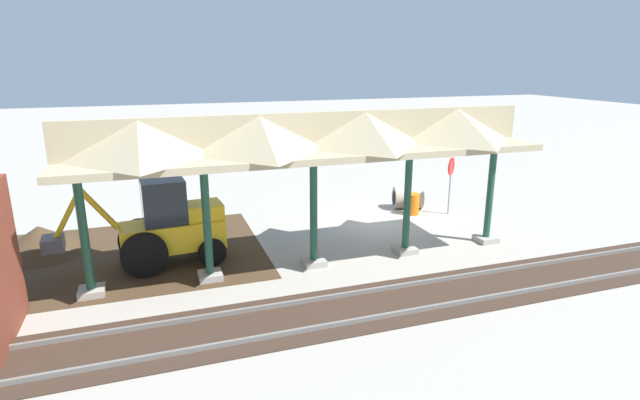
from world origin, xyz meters
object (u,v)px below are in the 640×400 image
at_px(backhoe, 167,227).
at_px(traffic_barrel, 412,204).
at_px(stop_sign, 451,174).
at_px(concrete_pipe, 408,198).

relative_size(backhoe, traffic_barrel, 5.98).
xyz_separation_m(backhoe, traffic_barrel, (-10.10, -2.25, -0.81)).
height_order(stop_sign, traffic_barrel, stop_sign).
xyz_separation_m(concrete_pipe, traffic_barrel, (0.24, 0.86, -0.04)).
relative_size(stop_sign, traffic_barrel, 2.74).
bearing_deg(backhoe, concrete_pipe, -163.28).
distance_m(backhoe, traffic_barrel, 10.38).
distance_m(stop_sign, backhoe, 11.73).
bearing_deg(concrete_pipe, backhoe, 16.72).
bearing_deg(stop_sign, concrete_pipe, -46.82).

